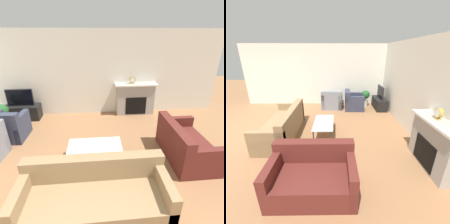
# 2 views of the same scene
# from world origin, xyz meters

# --- Properties ---
(wall_back) EXTENTS (8.80, 0.06, 2.70)m
(wall_back) POSITION_xyz_m (0.00, 4.97, 1.35)
(wall_back) COLOR silver
(wall_back) RESTS_ON ground_plane
(fireplace) EXTENTS (1.37, 0.42, 1.06)m
(fireplace) POSITION_xyz_m (1.53, 4.76, 0.56)
(fireplace) COLOR #9E9993
(fireplace) RESTS_ON ground_plane
(tv_stand) EXTENTS (1.06, 0.46, 0.47)m
(tv_stand) POSITION_xyz_m (-2.14, 4.64, 0.23)
(tv_stand) COLOR black
(tv_stand) RESTS_ON ground_plane
(tv) EXTENTS (0.80, 0.06, 0.54)m
(tv) POSITION_xyz_m (-2.14, 4.63, 0.74)
(tv) COLOR #232328
(tv) RESTS_ON tv_stand
(couch_sectional) EXTENTS (2.19, 0.86, 0.82)m
(couch_sectional) POSITION_xyz_m (0.15, 1.17, 0.29)
(couch_sectional) COLOR #8C704C
(couch_sectional) RESTS_ON ground_plane
(couch_loveseat) EXTENTS (0.87, 1.45, 0.82)m
(couch_loveseat) POSITION_xyz_m (2.12, 2.32, 0.29)
(couch_loveseat) COLOR #5B231E
(couch_loveseat) RESTS_ON ground_plane
(armchair_accent) EXTENTS (0.85, 0.81, 0.82)m
(armchair_accent) POSITION_xyz_m (-2.08, 3.47, 0.30)
(armchair_accent) COLOR #33384C
(armchair_accent) RESTS_ON ground_plane
(coffee_table) EXTENTS (1.12, 0.56, 0.41)m
(coffee_table) POSITION_xyz_m (0.15, 2.36, 0.37)
(coffee_table) COLOR #333338
(coffee_table) RESTS_ON ground_plane
(potted_plant) EXTENTS (0.39, 0.39, 0.74)m
(potted_plant) POSITION_xyz_m (-2.48, 4.06, 0.45)
(potted_plant) COLOR beige
(potted_plant) RESTS_ON ground_plane
(mantel_clock) EXTENTS (0.20, 0.07, 0.23)m
(mantel_clock) POSITION_xyz_m (1.41, 4.76, 1.18)
(mantel_clock) COLOR #B79338
(mantel_clock) RESTS_ON fireplace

